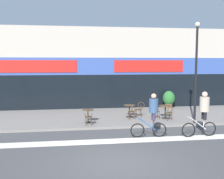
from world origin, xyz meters
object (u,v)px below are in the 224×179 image
(bistro_table_0, at_px, (88,114))
(cafe_chair_2_near, at_px, (169,112))
(cafe_chair_1_near, at_px, (132,110))
(lamp_post, at_px, (196,66))
(cyclist_0, at_px, (152,112))
(cyclist_2, at_px, (203,110))
(cafe_chair_2_side, at_px, (155,110))
(planter_pot, at_px, (169,99))
(bistro_table_2, at_px, (165,109))
(bistro_table_1, at_px, (129,108))
(cafe_chair_1_side, at_px, (140,108))
(cafe_chair_0_near, at_px, (88,116))

(bistro_table_0, height_order, cafe_chair_2_near, cafe_chair_2_near)
(cafe_chair_1_near, height_order, cafe_chair_2_near, same)
(lamp_post, height_order, cyclist_0, lamp_post)
(lamp_post, bearing_deg, cyclist_2, -106.32)
(cafe_chair_2_side, bearing_deg, planter_pot, 51.74)
(bistro_table_2, bearing_deg, cyclist_0, -118.58)
(bistro_table_0, xyz_separation_m, bistro_table_2, (4.53, 0.50, 0.04))
(bistro_table_1, height_order, bistro_table_2, bistro_table_2)
(cafe_chair_2_near, xyz_separation_m, cafe_chair_2_side, (-0.63, 0.62, 0.00))
(planter_pot, bearing_deg, bistro_table_2, -113.35)
(cafe_chair_1_side, xyz_separation_m, cafe_chair_2_side, (0.75, -0.66, 0.00))
(bistro_table_0, relative_size, cafe_chair_2_near, 0.79)
(cafe_chair_1_near, height_order, cafe_chair_1_side, same)
(cyclist_0, bearing_deg, lamp_post, -142.80)
(cafe_chair_1_side, bearing_deg, lamp_post, 142.27)
(cafe_chair_2_near, distance_m, cyclist_0, 3.23)
(cafe_chair_1_side, bearing_deg, bistro_table_1, 0.17)
(cyclist_0, bearing_deg, cafe_chair_1_side, -91.70)
(cafe_chair_2_near, distance_m, lamp_post, 2.91)
(cafe_chair_1_near, distance_m, planter_pot, 4.73)
(bistro_table_0, relative_size, bistro_table_2, 0.94)
(bistro_table_1, distance_m, lamp_post, 4.54)
(cafe_chair_1_side, distance_m, cyclist_2, 4.58)
(cafe_chair_1_side, relative_size, planter_pot, 0.73)
(cyclist_2, bearing_deg, cafe_chair_1_side, -66.38)
(cafe_chair_1_side, distance_m, lamp_post, 4.13)
(bistro_table_2, bearing_deg, cafe_chair_2_near, -89.13)
(cafe_chair_1_side, xyz_separation_m, planter_pot, (2.80, 2.64, 0.14))
(cafe_chair_2_near, relative_size, cyclist_0, 0.45)
(cafe_chair_1_near, xyz_separation_m, cyclist_2, (2.56, -3.49, 0.57))
(bistro_table_0, bearing_deg, lamp_post, -8.38)
(bistro_table_2, bearing_deg, cafe_chair_1_side, 154.87)
(cafe_chair_1_near, relative_size, cafe_chair_1_side, 1.00)
(cafe_chair_2_near, xyz_separation_m, planter_pot, (1.41, 3.91, 0.14))
(bistro_table_1, xyz_separation_m, cafe_chair_0_near, (-2.54, -1.77, -0.00))
(cafe_chair_0_near, xyz_separation_m, cafe_chair_2_side, (3.92, 1.12, 0.00))
(cafe_chair_0_near, relative_size, cyclist_2, 0.44)
(bistro_table_2, distance_m, planter_pot, 3.58)
(bistro_table_1, relative_size, cafe_chair_1_side, 0.81)
(cafe_chair_2_side, relative_size, cyclist_2, 0.44)
(cyclist_0, xyz_separation_m, cyclist_2, (2.33, -0.20, 0.05))
(cafe_chair_0_near, height_order, cafe_chair_1_side, same)
(lamp_post, height_order, cyclist_2, lamp_post)
(cafe_chair_2_near, distance_m, cyclist_2, 2.95)
(cafe_chair_2_near, bearing_deg, bistro_table_1, 50.48)
(bistro_table_2, relative_size, cafe_chair_2_side, 0.84)
(cafe_chair_1_side, relative_size, cyclist_2, 0.44)
(cyclist_0, bearing_deg, cafe_chair_0_near, -33.62)
(bistro_table_2, distance_m, cyclist_0, 3.75)
(bistro_table_1, distance_m, cyclist_2, 4.88)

